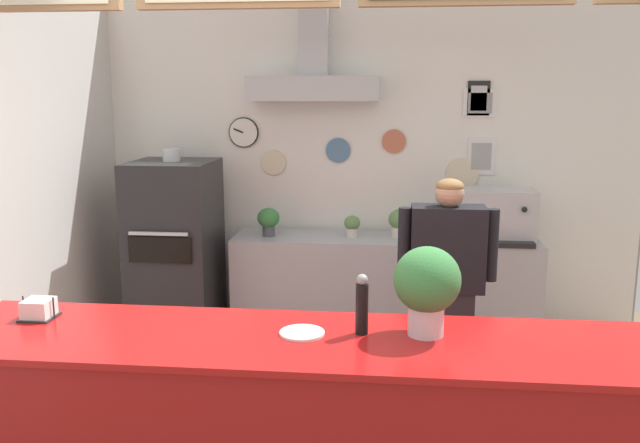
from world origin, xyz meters
The scene contains 13 objects.
back_wall_assembly centered at (-0.03, 2.63, 1.62)m, with size 4.62×2.99×3.06m.
back_prep_counter centered at (0.16, 2.38, 0.44)m, with size 2.50×0.56×0.89m.
pizza_oven centered at (-1.54, 2.14, 0.76)m, with size 0.65×0.74×1.62m.
shop_worker centered at (0.54, 1.03, 0.82)m, with size 0.61×0.22×1.55m.
espresso_machine centered at (1.05, 2.35, 1.09)m, with size 0.59×0.45×0.42m.
potted_sage centered at (-0.81, 2.34, 1.02)m, with size 0.18×0.18×0.24m.
potted_oregano centered at (-0.11, 2.38, 0.98)m, with size 0.13×0.13×0.18m.
potted_rosemary centered at (0.56, 2.34, 1.02)m, with size 0.18×0.18×0.23m.
potted_basil centered at (0.27, 2.39, 1.02)m, with size 0.18×0.18×0.24m.
napkin_holder centered at (-1.46, -0.12, 1.05)m, with size 0.16×0.15×0.11m.
basil_vase centered at (0.35, -0.15, 1.23)m, with size 0.29×0.29×0.40m.
pepper_grinder centered at (0.07, -0.17, 1.14)m, with size 0.06×0.06×0.27m.
condiment_plate centered at (-0.19, -0.20, 1.01)m, with size 0.20×0.20×0.01m.
Camera 1 is at (0.17, -2.94, 2.06)m, focal length 36.99 mm.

